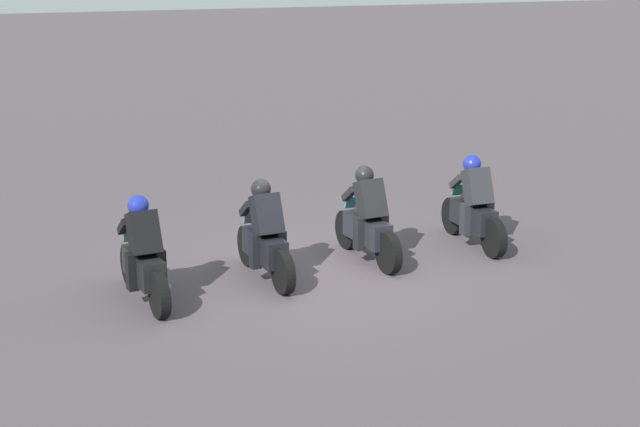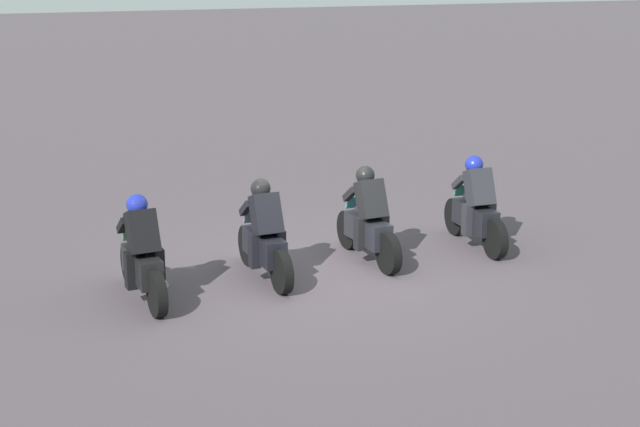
% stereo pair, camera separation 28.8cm
% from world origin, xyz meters
% --- Properties ---
extents(ground_plane, '(120.00, 120.00, 0.00)m').
position_xyz_m(ground_plane, '(0.00, 0.00, 0.00)').
color(ground_plane, '#4B4148').
extents(rider_lane_a, '(2.04, 0.54, 1.51)m').
position_xyz_m(rider_lane_a, '(0.51, -2.88, 0.62)').
color(rider_lane_a, black).
rests_on(rider_lane_a, ground_plane).
extents(rider_lane_b, '(2.04, 0.56, 1.51)m').
position_xyz_m(rider_lane_b, '(0.35, -0.93, 0.62)').
color(rider_lane_b, black).
rests_on(rider_lane_b, ground_plane).
extents(rider_lane_c, '(2.04, 0.56, 1.51)m').
position_xyz_m(rider_lane_c, '(0.04, 0.84, 0.62)').
color(rider_lane_c, black).
rests_on(rider_lane_c, ground_plane).
extents(rider_lane_d, '(2.04, 0.58, 1.51)m').
position_xyz_m(rider_lane_d, '(-0.29, 2.70, 0.62)').
color(rider_lane_d, black).
rests_on(rider_lane_d, ground_plane).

